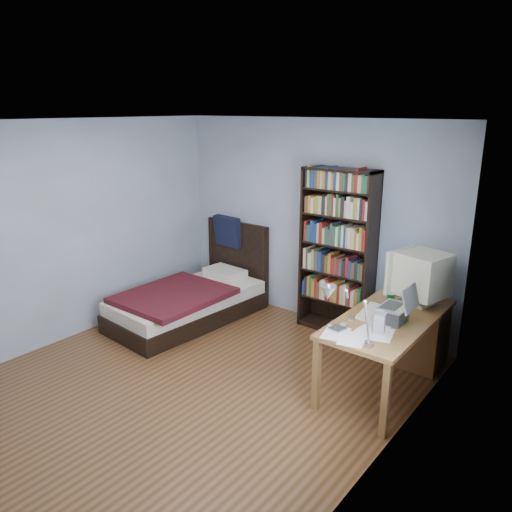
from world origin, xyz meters
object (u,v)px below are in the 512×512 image
(desk, at_px, (405,331))
(soda_can, at_px, (391,300))
(bookshelf, at_px, (337,252))
(laptop, at_px, (395,312))
(bed, at_px, (192,299))
(desk_lamp, at_px, (335,299))
(speaker, at_px, (379,324))
(crt_monitor, at_px, (420,275))
(keyboard, at_px, (371,312))

(desk, xyz_separation_m, soda_can, (-0.10, -0.20, 0.38))
(bookshelf, bearing_deg, desk, -20.43)
(laptop, bearing_deg, bed, 177.39)
(desk_lamp, relative_size, bookshelf, 0.33)
(desk_lamp, height_order, bed, desk_lamp)
(desk, height_order, bed, bed)
(bookshelf, bearing_deg, soda_can, -32.07)
(speaker, bearing_deg, crt_monitor, 74.21)
(desk, height_order, laptop, laptop)
(desk_lamp, distance_m, bookshelf, 2.18)
(crt_monitor, xyz_separation_m, desk_lamp, (-0.09, -1.57, 0.21))
(keyboard, distance_m, bookshelf, 1.24)
(soda_can, bearing_deg, desk, 62.84)
(speaker, relative_size, soda_can, 1.44)
(laptop, xyz_separation_m, bed, (-2.74, 0.12, -0.58))
(soda_can, xyz_separation_m, bed, (-2.55, -0.22, -0.54))
(laptop, relative_size, bed, 0.18)
(laptop, height_order, bookshelf, bookshelf)
(speaker, bearing_deg, laptop, 71.77)
(speaker, bearing_deg, desk_lamp, -111.68)
(desk_lamp, bearing_deg, soda_can, 94.25)
(desk, relative_size, laptop, 4.31)
(desk, bearing_deg, speaker, -84.94)
(speaker, xyz_separation_m, soda_can, (-0.18, 0.65, -0.03))
(keyboard, xyz_separation_m, bookshelf, (-0.86, 0.87, 0.24))
(keyboard, relative_size, bookshelf, 0.22)
(desk_lamp, bearing_deg, keyboard, 99.00)
(bookshelf, bearing_deg, laptop, -39.67)
(speaker, relative_size, bed, 0.09)
(soda_can, relative_size, bookshelf, 0.07)
(keyboard, height_order, bed, bed)
(keyboard, xyz_separation_m, bed, (-2.48, 0.06, -0.49))
(laptop, height_order, bed, bed)
(crt_monitor, height_order, laptop, crt_monitor)
(desk_lamp, bearing_deg, desk, 89.91)
(bookshelf, distance_m, bed, 1.95)
(desk_lamp, height_order, soda_can, desk_lamp)
(bed, bearing_deg, soda_can, 4.98)
(soda_can, distance_m, bed, 2.61)
(desk, bearing_deg, bookshelf, 159.57)
(laptop, bearing_deg, desk_lamp, -95.43)
(keyboard, relative_size, speaker, 2.28)
(keyboard, bearing_deg, desk, 63.91)
(desk, distance_m, soda_can, 0.44)
(speaker, xyz_separation_m, bookshelf, (-1.10, 1.23, 0.16))
(speaker, distance_m, bed, 2.82)
(keyboard, bearing_deg, bookshelf, 127.77)
(laptop, height_order, keyboard, laptop)
(laptop, distance_m, keyboard, 0.28)
(crt_monitor, xyz_separation_m, keyboard, (-0.25, -0.53, -0.29))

